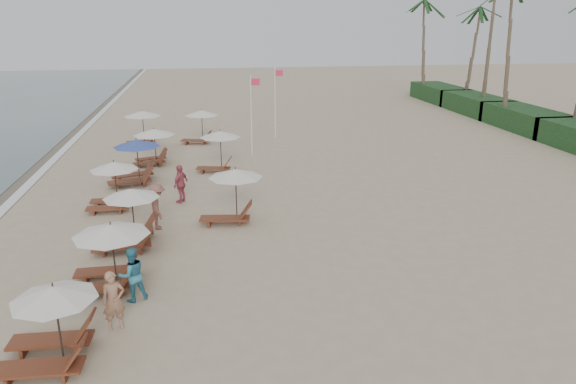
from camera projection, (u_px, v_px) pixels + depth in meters
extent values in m
plane|color=tan|center=(287.00, 292.00, 16.24)|extent=(160.00, 160.00, 0.00)
cube|color=white|center=(8.00, 205.00, 23.87)|extent=(0.50, 140.00, 0.02)
cube|color=#193D1C|center=(525.00, 119.00, 40.04)|extent=(3.20, 8.00, 1.60)
cube|color=#193D1C|center=(476.00, 104.00, 47.07)|extent=(3.20, 8.00, 1.60)
cube|color=#193D1C|center=(440.00, 93.00, 54.10)|extent=(3.20, 8.00, 1.60)
cylinder|color=brown|center=(513.00, 57.00, 39.62)|extent=(0.36, 0.36, 10.60)
cylinder|color=brown|center=(489.00, 48.00, 44.51)|extent=(0.36, 0.36, 11.40)
cylinder|color=brown|center=(468.00, 58.00, 49.90)|extent=(0.36, 0.36, 9.00)
cylinder|color=brown|center=(428.00, 51.00, 54.37)|extent=(0.36, 0.36, 9.80)
cylinder|color=black|center=(59.00, 326.00, 12.63)|extent=(0.05, 0.05, 1.99)
cone|color=silver|center=(54.00, 293.00, 12.36)|extent=(2.03, 2.03, 0.35)
cylinder|color=black|center=(114.00, 257.00, 16.31)|extent=(0.05, 0.05, 2.00)
cone|color=silver|center=(111.00, 230.00, 16.03)|extent=(2.36, 2.36, 0.35)
cylinder|color=black|center=(134.00, 218.00, 19.26)|extent=(0.05, 0.05, 2.14)
cone|color=silver|center=(131.00, 193.00, 18.96)|extent=(2.04, 2.04, 0.35)
cylinder|color=black|center=(116.00, 186.00, 23.08)|extent=(0.05, 0.05, 2.07)
cone|color=silver|center=(114.00, 166.00, 22.79)|extent=(2.09, 2.09, 0.35)
cylinder|color=black|center=(138.00, 162.00, 26.81)|extent=(0.05, 0.05, 2.17)
cone|color=#354A9D|center=(136.00, 143.00, 26.51)|extent=(2.36, 2.36, 0.35)
cylinder|color=black|center=(155.00, 147.00, 30.33)|extent=(0.05, 0.05, 1.99)
cone|color=silver|center=(154.00, 132.00, 30.05)|extent=(2.38, 2.38, 0.35)
cylinder|color=black|center=(144.00, 129.00, 34.58)|extent=(0.05, 0.05, 2.28)
cone|color=silver|center=(142.00, 113.00, 34.26)|extent=(2.39, 2.39, 0.35)
cylinder|color=black|center=(236.00, 196.00, 21.71)|extent=(0.05, 0.05, 2.15)
cone|color=silver|center=(236.00, 173.00, 21.41)|extent=(2.24, 2.24, 0.35)
cylinder|color=black|center=(221.00, 152.00, 29.02)|extent=(0.05, 0.05, 2.15)
cone|color=silver|center=(220.00, 134.00, 28.71)|extent=(2.24, 2.24, 0.35)
cylinder|color=black|center=(202.00, 127.00, 35.63)|extent=(0.05, 0.05, 2.15)
cone|color=silver|center=(201.00, 113.00, 35.33)|extent=(2.24, 2.24, 0.35)
imported|color=#AA795C|center=(114.00, 301.00, 14.07)|extent=(0.71, 0.57, 1.68)
imported|color=teal|center=(132.00, 274.00, 15.52)|extent=(1.01, 0.92, 1.69)
imported|color=brown|center=(158.00, 207.00, 20.90)|extent=(0.90, 1.31, 1.86)
imported|color=#B54857|center=(181.00, 184.00, 23.95)|extent=(0.91, 1.12, 1.78)
cylinder|color=silver|center=(251.00, 116.00, 32.06)|extent=(0.08, 0.08, 4.85)
cube|color=#DC294A|center=(255.00, 82.00, 31.47)|extent=(0.55, 0.02, 0.40)
cylinder|color=silver|center=(275.00, 103.00, 36.76)|extent=(0.08, 0.08, 4.90)
cube|color=#DC294A|center=(279.00, 73.00, 36.16)|extent=(0.55, 0.02, 0.40)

